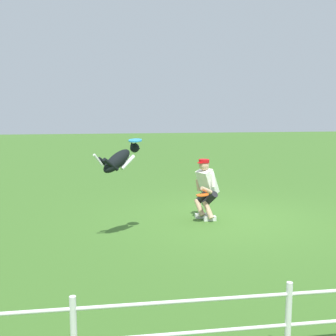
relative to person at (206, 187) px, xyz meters
The scene contains 5 objects.
ground_plane 0.88m from the person, behind, with size 60.00×60.00×0.00m, color #3D6B27.
person is the anchor object (origin of this frame).
dog 2.33m from the person, 32.38° to the left, with size 0.88×0.69×0.58m.
frisbee_flying 2.17m from the person, 33.55° to the left, with size 0.24×0.24×0.02m, color #2B98DE.
frisbee_held 0.40m from the person, 66.07° to the left, with size 0.26×0.26×0.02m, color #F55C18.
Camera 1 is at (2.69, 8.67, 2.39)m, focal length 46.28 mm.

